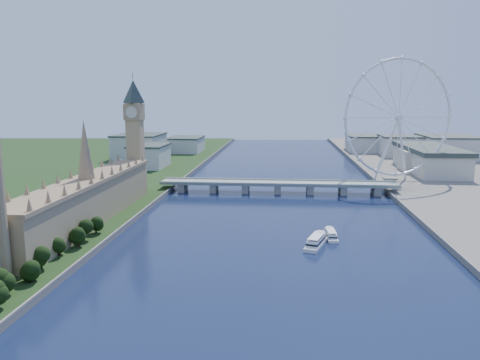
# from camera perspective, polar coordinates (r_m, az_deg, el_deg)

# --- Properties ---
(tree_row) EXTENTS (8.50, 184.50, 20.15)m
(tree_row) POSITION_cam_1_polar(r_m,az_deg,el_deg) (235.63, -25.37, -10.42)
(tree_row) COLOR black
(tree_row) RESTS_ON ground
(parliament_range) EXTENTS (24.00, 200.00, 70.00)m
(parliament_range) POSITION_cam_1_polar(r_m,az_deg,el_deg) (335.76, -18.07, -2.34)
(parliament_range) COLOR tan
(parliament_range) RESTS_ON ground
(big_ben) EXTENTS (20.02, 20.02, 110.00)m
(big_ben) POSITION_cam_1_polar(r_m,az_deg,el_deg) (430.31, -12.74, 6.96)
(big_ben) COLOR tan
(big_ben) RESTS_ON ground
(westminster_bridge) EXTENTS (220.00, 22.00, 9.50)m
(westminster_bridge) POSITION_cam_1_polar(r_m,az_deg,el_deg) (438.47, 4.62, -0.67)
(westminster_bridge) COLOR gray
(westminster_bridge) RESTS_ON ground
(london_eye) EXTENTS (113.60, 39.12, 124.30)m
(london_eye) POSITION_cam_1_polar(r_m,az_deg,el_deg) (500.15, 18.78, 7.16)
(london_eye) COLOR silver
(london_eye) RESTS_ON ground
(county_hall) EXTENTS (54.00, 144.00, 35.00)m
(county_hall) POSITION_cam_1_polar(r_m,az_deg,el_deg) (592.92, 21.93, 0.76)
(county_hall) COLOR beige
(county_hall) RESTS_ON ground
(city_skyline) EXTENTS (505.00, 280.00, 32.00)m
(city_skyline) POSITION_cam_1_polar(r_m,az_deg,el_deg) (695.55, 8.12, 4.03)
(city_skyline) COLOR beige
(city_skyline) RESTS_ON ground
(tour_boat_near) EXTENTS (8.16, 26.67, 5.79)m
(tour_boat_near) POSITION_cam_1_polar(r_m,az_deg,el_deg) (302.46, 10.99, -6.97)
(tour_boat_near) COLOR white
(tour_boat_near) RESTS_ON ground
(tour_boat_far) EXTENTS (17.86, 33.05, 7.11)m
(tour_boat_far) POSITION_cam_1_polar(r_m,az_deg,el_deg) (285.25, 9.27, -7.96)
(tour_boat_far) COLOR silver
(tour_boat_far) RESTS_ON ground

